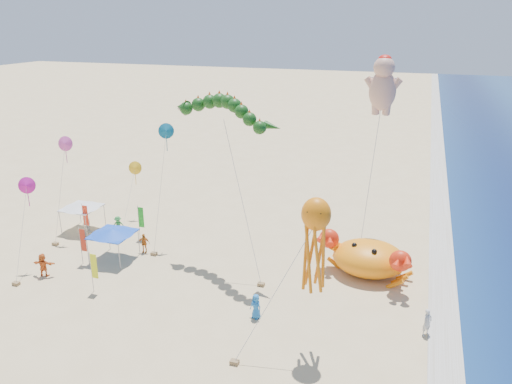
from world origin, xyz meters
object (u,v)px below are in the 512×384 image
Objects in this scene: cherub_kite at (383,84)px; canopy_blue at (112,232)px; crab_inflatable at (369,257)px; dragon_kite at (222,114)px; octopus_kite at (315,238)px; canopy_white at (81,206)px.

cherub_kite is 24.74m from canopy_blue.
dragon_kite reaches higher than crab_inflatable.
canopy_blue is (-8.72, -2.68, -9.64)m from dragon_kite.
canopy_white is at bearing 156.50° from octopus_kite.
canopy_white is (-25.80, -5.51, -11.46)m from cherub_kite.
crab_inflatable is 26.29m from canopy_white.
octopus_kite is (9.15, -8.92, -4.88)m from dragon_kite.
crab_inflatable is 0.78× the size of octopus_kite.
cherub_kite reaches higher than canopy_white.
octopus_kite is at bearing -96.40° from cherub_kite.
cherub_kite reaches higher than octopus_kite.
octopus_kite is 26.61m from canopy_white.
dragon_kite reaches higher than canopy_blue.
crab_inflatable reaches higher than canopy_white.
canopy_white is at bearing 145.62° from canopy_blue.
crab_inflatable is 11.94m from octopus_kite.
cherub_kite is at bearing 12.06° from canopy_white.
canopy_blue is 7.45m from canopy_white.
octopus_kite is (-1.79, -15.95, -6.69)m from cherub_kite.
octopus_kite is at bearing -23.50° from canopy_white.
dragon_kite reaches higher than canopy_white.
crab_inflatable is 20.54m from canopy_blue.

